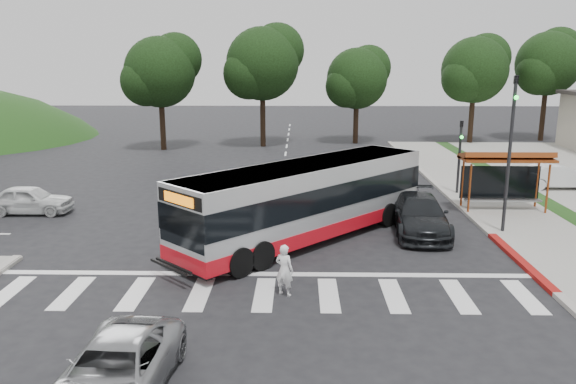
{
  "coord_description": "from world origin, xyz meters",
  "views": [
    {
      "loc": [
        1.07,
        -21.17,
        7.05
      ],
      "look_at": [
        0.6,
        2.12,
        1.6
      ],
      "focal_mm": 35.0,
      "sensor_mm": 36.0,
      "label": 1
    }
  ],
  "objects_px": {
    "pedestrian": "(284,270)",
    "silver_suv_south": "(115,371)",
    "transit_bus": "(307,202)",
    "dark_sedan": "(419,215)"
  },
  "relations": [
    {
      "from": "transit_bus",
      "to": "dark_sedan",
      "type": "height_order",
      "value": "transit_bus"
    },
    {
      "from": "transit_bus",
      "to": "dark_sedan",
      "type": "relative_size",
      "value": 2.26
    },
    {
      "from": "transit_bus",
      "to": "dark_sedan",
      "type": "bearing_deg",
      "value": 56.48
    },
    {
      "from": "transit_bus",
      "to": "silver_suv_south",
      "type": "bearing_deg",
      "value": -66.88
    },
    {
      "from": "pedestrian",
      "to": "silver_suv_south",
      "type": "relative_size",
      "value": 0.36
    },
    {
      "from": "silver_suv_south",
      "to": "transit_bus",
      "type": "bearing_deg",
      "value": 72.48
    },
    {
      "from": "transit_bus",
      "to": "dark_sedan",
      "type": "xyz_separation_m",
      "value": [
        4.74,
        1.05,
        -0.78
      ]
    },
    {
      "from": "pedestrian",
      "to": "silver_suv_south",
      "type": "xyz_separation_m",
      "value": [
        -3.45,
        -5.49,
        -0.18
      ]
    },
    {
      "from": "pedestrian",
      "to": "dark_sedan",
      "type": "xyz_separation_m",
      "value": [
        5.5,
        6.64,
        -0.05
      ]
    },
    {
      "from": "pedestrian",
      "to": "silver_suv_south",
      "type": "bearing_deg",
      "value": 84.7
    }
  ]
}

